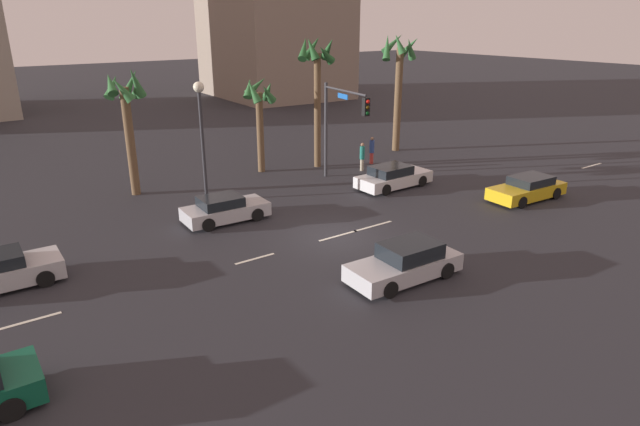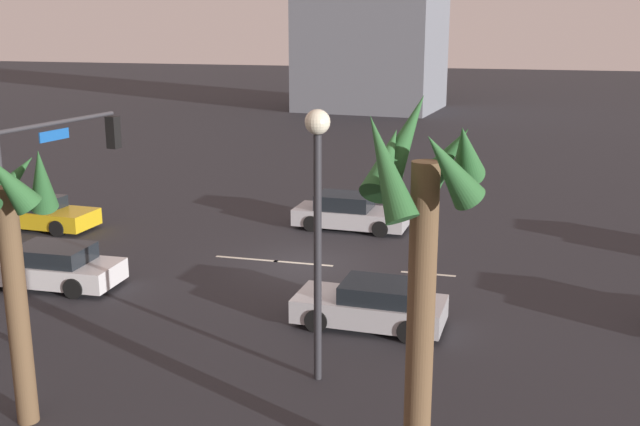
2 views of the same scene
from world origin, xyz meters
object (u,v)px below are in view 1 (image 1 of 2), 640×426
(palm_tree_2, at_px, (259,104))
(palm_tree_3, at_px, (317,73))
(car_1, at_px, (393,177))
(car_2, at_px, (2,271))
(streetlamp, at_px, (201,119))
(palm_tree_0, at_px, (127,105))
(building_1, at_px, (274,44))
(car_5, at_px, (527,189))
(traffic_signal, at_px, (340,118))
(car_4, at_px, (225,209))
(pedestrian_0, at_px, (372,150))
(car_3, at_px, (405,263))
(palm_tree_1, at_px, (399,70))
(pedestrian_1, at_px, (362,156))

(palm_tree_2, xyz_separation_m, palm_tree_3, (3.63, -1.05, 1.75))
(car_1, relative_size, car_2, 1.19)
(palm_tree_2, bearing_deg, streetlamp, -147.25)
(palm_tree_0, relative_size, building_1, 0.42)
(car_5, xyz_separation_m, traffic_signal, (-6.49, 8.42, 3.33))
(car_2, distance_m, car_4, 9.83)
(building_1, bearing_deg, palm_tree_0, -129.77)
(car_5, relative_size, pedestrian_0, 2.55)
(car_1, distance_m, car_2, 20.23)
(streetlamp, height_order, building_1, building_1)
(pedestrian_0, xyz_separation_m, building_1, (12.46, 33.26, 5.36))
(car_4, bearing_deg, palm_tree_3, 31.42)
(car_1, bearing_deg, car_2, -177.35)
(car_1, bearing_deg, car_5, -52.97)
(car_3, distance_m, palm_tree_1, 22.12)
(pedestrian_0, bearing_deg, building_1, 69.46)
(streetlamp, relative_size, palm_tree_0, 0.90)
(palm_tree_3, bearing_deg, pedestrian_0, -25.30)
(palm_tree_1, distance_m, palm_tree_3, 7.55)
(car_2, distance_m, pedestrian_0, 23.48)
(car_3, bearing_deg, palm_tree_0, 106.58)
(car_1, relative_size, streetlamp, 0.74)
(car_2, height_order, palm_tree_1, palm_tree_1)
(palm_tree_3, relative_size, building_1, 0.50)
(car_4, xyz_separation_m, car_5, (14.95, -6.51, -0.00))
(car_3, xyz_separation_m, palm_tree_1, (14.37, 15.99, 5.20))
(car_5, bearing_deg, pedestrian_1, 110.07)
(car_1, relative_size, palm_tree_0, 0.67)
(car_2, relative_size, pedestrian_1, 2.15)
(car_5, height_order, building_1, building_1)
(traffic_signal, bearing_deg, building_1, 64.41)
(car_3, relative_size, palm_tree_2, 0.76)
(car_3, xyz_separation_m, pedestrian_0, (10.25, 13.90, 0.33))
(streetlamp, height_order, palm_tree_0, palm_tree_0)
(pedestrian_1, height_order, palm_tree_3, palm_tree_3)
(streetlamp, bearing_deg, car_5, -34.78)
(palm_tree_0, bearing_deg, palm_tree_3, -4.48)
(car_4, relative_size, palm_tree_3, 0.50)
(palm_tree_0, bearing_deg, pedestrian_0, -9.50)
(car_2, bearing_deg, car_1, 2.65)
(car_1, distance_m, car_5, 7.39)
(pedestrian_0, bearing_deg, palm_tree_3, 154.70)
(car_2, height_order, car_5, car_2)
(car_4, height_order, streetlamp, streetlamp)
(car_4, xyz_separation_m, traffic_signal, (8.46, 1.91, 3.33))
(car_4, bearing_deg, car_1, -3.32)
(palm_tree_0, xyz_separation_m, palm_tree_3, (11.73, -0.92, 1.13))
(streetlamp, distance_m, pedestrian_0, 12.94)
(car_5, xyz_separation_m, palm_tree_2, (-8.94, 13.44, 3.73))
(car_3, distance_m, palm_tree_2, 17.27)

